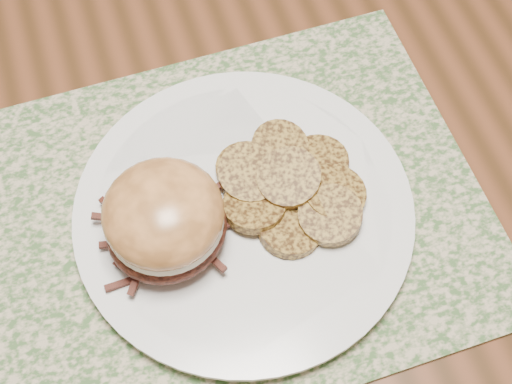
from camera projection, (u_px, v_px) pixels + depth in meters
placemat at (211, 220)px, 0.59m from camera, size 0.45×0.33×0.00m
dinner_plate at (244, 213)px, 0.58m from camera, size 0.26×0.26×0.02m
pork_sandwich at (165, 220)px, 0.53m from camera, size 0.12×0.12×0.07m
roasted_potatoes at (288, 186)px, 0.57m from camera, size 0.13×0.14×0.03m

